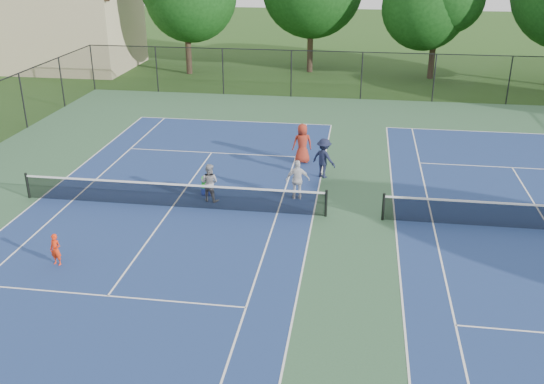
# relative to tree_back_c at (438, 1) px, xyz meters

# --- Properties ---
(ground) EXTENTS (140.00, 140.00, 0.00)m
(ground) POSITION_rel_tree_back_c_xyz_m (-5.00, -25.00, -5.48)
(ground) COLOR #234716
(ground) RESTS_ON ground
(court_pad) EXTENTS (36.00, 36.00, 0.01)m
(court_pad) POSITION_rel_tree_back_c_xyz_m (-5.00, -25.00, -5.48)
(court_pad) COLOR #325A3A
(court_pad) RESTS_ON ground
(tennis_court_left) EXTENTS (12.00, 23.83, 1.07)m
(tennis_court_left) POSITION_rel_tree_back_c_xyz_m (-12.00, -25.00, -5.38)
(tennis_court_left) COLOR navy
(tennis_court_left) RESTS_ON ground
(perimeter_fence) EXTENTS (36.08, 36.08, 3.02)m
(perimeter_fence) POSITION_rel_tree_back_c_xyz_m (-5.00, -25.00, -3.88)
(perimeter_fence) COLOR black
(perimeter_fence) RESTS_ON ground
(tree_back_c) EXTENTS (6.00, 6.00, 8.40)m
(tree_back_c) POSITION_rel_tree_back_c_xyz_m (0.00, 0.00, 0.00)
(tree_back_c) COLOR #2D2116
(tree_back_c) RESTS_ON ground
(clapboard_house) EXTENTS (10.80, 8.10, 7.65)m
(clapboard_house) POSITION_rel_tree_back_c_xyz_m (-28.00, -0.00, -2.39)
(clapboard_house) COLOR tan
(clapboard_house) RESTS_ON ground
(child_player) EXTENTS (0.43, 0.33, 1.07)m
(child_player) POSITION_rel_tree_back_c_xyz_m (-14.32, -29.86, -4.95)
(child_player) COLOR #F43210
(child_player) RESTS_ON ground
(instructor) EXTENTS (0.87, 0.74, 1.54)m
(instructor) POSITION_rel_tree_back_c_xyz_m (-10.70, -24.19, -4.71)
(instructor) COLOR gray
(instructor) RESTS_ON ground
(bystander_a) EXTENTS (1.00, 0.55, 1.62)m
(bystander_a) POSITION_rel_tree_back_c_xyz_m (-7.28, -23.49, -4.67)
(bystander_a) COLOR silver
(bystander_a) RESTS_ON ground
(bystander_b) EXTENTS (1.30, 1.15, 1.75)m
(bystander_b) POSITION_rel_tree_back_c_xyz_m (-6.42, -21.00, -4.60)
(bystander_b) COLOR #181C35
(bystander_b) RESTS_ON ground
(bystander_c) EXTENTS (1.04, 0.83, 1.85)m
(bystander_c) POSITION_rel_tree_back_c_xyz_m (-7.53, -19.29, -4.56)
(bystander_c) COLOR maroon
(bystander_c) RESTS_ON ground
(ball_crate) EXTENTS (0.39, 0.32, 0.32)m
(ball_crate) POSITION_rel_tree_back_c_xyz_m (-10.99, -23.62, -5.32)
(ball_crate) COLOR navy
(ball_crate) RESTS_ON ground
(ball_hopper) EXTENTS (0.39, 0.34, 0.43)m
(ball_hopper) POSITION_rel_tree_back_c_xyz_m (-10.99, -23.62, -4.94)
(ball_hopper) COLOR green
(ball_hopper) RESTS_ON ball_crate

